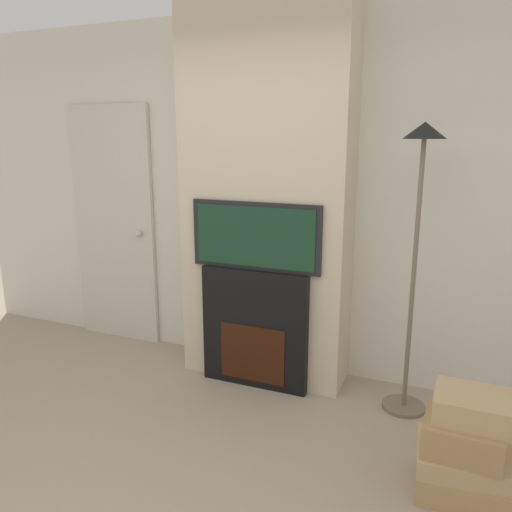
{
  "coord_description": "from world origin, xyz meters",
  "views": [
    {
      "loc": [
        1.31,
        -1.56,
        1.81
      ],
      "look_at": [
        0.0,
        1.6,
        0.98
      ],
      "focal_mm": 35.0,
      "sensor_mm": 36.0,
      "label": 1
    }
  ],
  "objects_px": {
    "television": "(256,236)",
    "floor_lamp": "(418,214)",
    "fireplace": "(256,328)",
    "box_stack": "(465,451)"
  },
  "relations": [
    {
      "from": "television",
      "to": "floor_lamp",
      "type": "relative_size",
      "value": 0.5
    },
    {
      "from": "fireplace",
      "to": "box_stack",
      "type": "distance_m",
      "value": 1.61
    },
    {
      "from": "fireplace",
      "to": "floor_lamp",
      "type": "bearing_deg",
      "value": 3.13
    },
    {
      "from": "fireplace",
      "to": "floor_lamp",
      "type": "relative_size",
      "value": 0.47
    },
    {
      "from": "television",
      "to": "floor_lamp",
      "type": "bearing_deg",
      "value": 3.23
    },
    {
      "from": "fireplace",
      "to": "television",
      "type": "distance_m",
      "value": 0.69
    },
    {
      "from": "floor_lamp",
      "to": "box_stack",
      "type": "bearing_deg",
      "value": -63.61
    },
    {
      "from": "television",
      "to": "floor_lamp",
      "type": "xyz_separation_m",
      "value": [
        1.07,
        0.06,
        0.21
      ]
    },
    {
      "from": "floor_lamp",
      "to": "box_stack",
      "type": "xyz_separation_m",
      "value": [
        0.37,
        -0.75,
        -1.09
      ]
    },
    {
      "from": "television",
      "to": "box_stack",
      "type": "height_order",
      "value": "television"
    }
  ]
}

